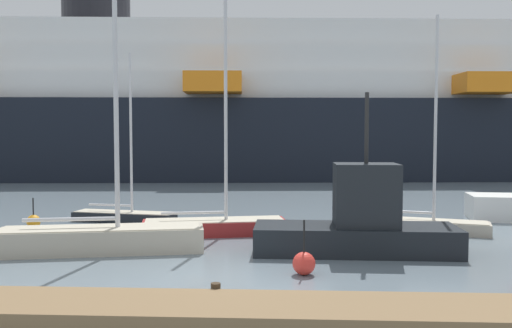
# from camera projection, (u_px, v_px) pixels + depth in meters

# --- Properties ---
(ground_plane) EXTENTS (600.00, 600.00, 0.00)m
(ground_plane) POSITION_uv_depth(u_px,v_px,m) (228.00, 278.00, 16.19)
(ground_plane) COLOR slate
(dock_pier) EXTENTS (18.48, 2.26, 0.68)m
(dock_pier) POSITION_uv_depth(u_px,v_px,m) (209.00, 314.00, 12.07)
(dock_pier) COLOR olive
(dock_pier) RESTS_ON ground_plane
(sailboat_0) EXTENTS (7.58, 3.06, 13.58)m
(sailboat_0) POSITION_uv_depth(u_px,v_px,m) (102.00, 233.00, 19.65)
(sailboat_0) COLOR #BCB29E
(sailboat_0) RESTS_ON ground_plane
(sailboat_4) EXTENTS (6.33, 2.86, 10.07)m
(sailboat_4) POSITION_uv_depth(u_px,v_px,m) (215.00, 224.00, 23.10)
(sailboat_4) COLOR maroon
(sailboat_4) RESTS_ON ground_plane
(sailboat_6) EXTENTS (5.25, 2.06, 8.22)m
(sailboat_6) POSITION_uv_depth(u_px,v_px,m) (124.00, 214.00, 26.45)
(sailboat_6) COLOR black
(sailboat_6) RESTS_ON ground_plane
(sailboat_7) EXTENTS (5.66, 2.81, 9.40)m
(sailboat_7) POSITION_uv_depth(u_px,v_px,m) (423.00, 222.00, 23.66)
(sailboat_7) COLOR #BCB29E
(sailboat_7) RESTS_ON ground_plane
(fishing_boat_1) EXTENTS (7.32, 2.48, 5.80)m
(fishing_boat_1) POSITION_uv_depth(u_px,v_px,m) (359.00, 224.00, 19.50)
(fishing_boat_1) COLOR black
(fishing_boat_1) RESTS_ON ground_plane
(channel_buoy_0) EXTENTS (0.71, 0.71, 1.70)m
(channel_buoy_0) POSITION_uv_depth(u_px,v_px,m) (304.00, 263.00, 16.49)
(channel_buoy_0) COLOR red
(channel_buoy_0) RESTS_ON ground_plane
(channel_buoy_1) EXTENTS (0.62, 0.62, 1.39)m
(channel_buoy_1) POSITION_uv_depth(u_px,v_px,m) (34.00, 221.00, 24.64)
(channel_buoy_1) COLOR orange
(channel_buoy_1) RESTS_ON ground_plane
(channel_buoy_2) EXTENTS (0.73, 0.73, 1.34)m
(channel_buoy_2) POSITION_uv_depth(u_px,v_px,m) (362.00, 198.00, 33.29)
(channel_buoy_2) COLOR red
(channel_buoy_2) RESTS_ON ground_plane
(cruise_ship) EXTENTS (136.88, 29.20, 21.60)m
(cruise_ship) POSITION_uv_depth(u_px,v_px,m) (329.00, 110.00, 56.65)
(cruise_ship) COLOR black
(cruise_ship) RESTS_ON ground_plane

